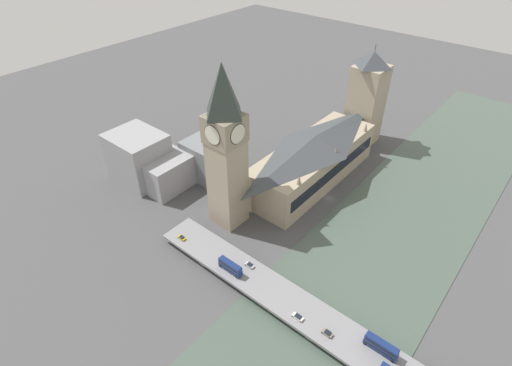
# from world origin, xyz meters

# --- Properties ---
(ground_plane) EXTENTS (600.00, 600.00, 0.00)m
(ground_plane) POSITION_xyz_m (0.00, 0.00, 0.00)
(ground_plane) COLOR #4C4C4F
(river_water) EXTENTS (60.91, 360.00, 0.30)m
(river_water) POSITION_xyz_m (-36.45, 0.00, 0.15)
(river_water) COLOR #47564C
(river_water) RESTS_ON ground_plane
(parliament_hall) EXTENTS (27.02, 83.34, 27.12)m
(parliament_hall) POSITION_xyz_m (16.28, -8.00, 13.46)
(parliament_hall) COLOR tan
(parliament_hall) RESTS_ON ground_plane
(clock_tower) EXTENTS (14.69, 14.69, 76.82)m
(clock_tower) POSITION_xyz_m (28.33, 44.39, 40.45)
(clock_tower) COLOR tan
(clock_tower) RESTS_ON ground_plane
(victoria_tower) EXTENTS (17.77, 17.77, 59.89)m
(victoria_tower) POSITION_xyz_m (16.34, -62.55, 27.95)
(victoria_tower) COLOR tan
(victoria_tower) RESTS_ON ground_plane
(road_bridge) EXTENTS (153.81, 15.47, 4.04)m
(road_bridge) POSITION_xyz_m (-36.45, 66.85, 3.23)
(road_bridge) COLOR slate
(road_bridge) RESTS_ON ground_plane
(double_decker_bus_mid) EXTENTS (11.56, 2.65, 4.90)m
(double_decker_bus_mid) POSITION_xyz_m (-57.95, 63.68, 6.74)
(double_decker_bus_mid) COLOR navy
(double_decker_bus_mid) RESTS_ON road_bridge
(double_decker_bus_rear) EXTENTS (10.92, 2.64, 4.79)m
(double_decker_bus_rear) POSITION_xyz_m (3.57, 70.23, 6.70)
(double_decker_bus_rear) COLOR navy
(double_decker_bus_rear) RESTS_ON road_bridge
(car_northbound_tail) EXTENTS (3.92, 1.89, 1.45)m
(car_northbound_tail) POSITION_xyz_m (-41.29, 69.66, 4.75)
(car_northbound_tail) COLOR slate
(car_northbound_tail) RESTS_ON road_bridge
(car_southbound_lead) EXTENTS (4.38, 1.90, 1.26)m
(car_southbound_lead) POSITION_xyz_m (-29.76, 70.81, 4.68)
(car_southbound_lead) COLOR silver
(car_southbound_lead) RESTS_ON road_bridge
(car_southbound_mid) EXTENTS (3.90, 1.77, 1.27)m
(car_southbound_mid) POSITION_xyz_m (32.40, 70.47, 4.68)
(car_southbound_mid) COLOR gold
(car_southbound_mid) RESTS_ON road_bridge
(car_southbound_tail) EXTENTS (3.98, 1.82, 1.38)m
(car_southbound_tail) POSITION_xyz_m (-0.77, 63.40, 4.73)
(car_southbound_tail) COLOR silver
(car_southbound_tail) RESTS_ON road_bridge
(city_block_west) EXTENTS (28.61, 23.62, 26.62)m
(city_block_west) POSITION_xyz_m (88.06, 49.72, 13.31)
(city_block_west) COLOR #939399
(city_block_west) RESTS_ON ground_plane
(city_block_center) EXTENTS (31.07, 20.16, 20.69)m
(city_block_center) POSITION_xyz_m (58.29, 24.37, 10.34)
(city_block_center) COLOR slate
(city_block_center) RESTS_ON ground_plane
(city_block_east) EXTENTS (29.28, 24.43, 17.43)m
(city_block_east) POSITION_xyz_m (75.94, 46.08, 8.71)
(city_block_east) COLOR #939399
(city_block_east) RESTS_ON ground_plane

